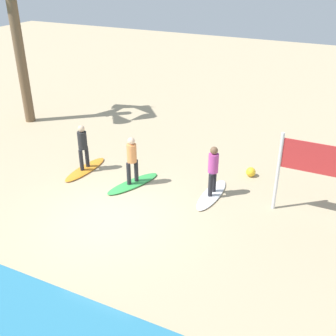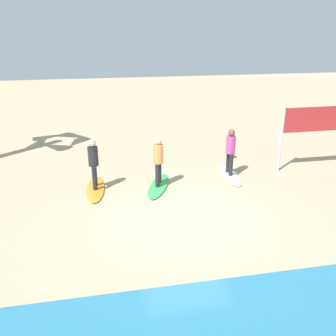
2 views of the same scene
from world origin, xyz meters
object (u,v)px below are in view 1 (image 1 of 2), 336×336
at_px(surfer_green, 132,157).
at_px(surfer_orange, 83,144).
at_px(surfboard_green, 133,183).
at_px(surfboard_white, 212,195).
at_px(beach_ball, 251,172).
at_px(surfer_white, 213,167).
at_px(surfboard_orange, 85,169).

bearing_deg(surfer_green, surfer_orange, -4.38).
relative_size(surfer_green, surfer_orange, 1.00).
xyz_separation_m(surfboard_green, surfer_orange, (2.07, -0.16, 0.99)).
height_order(surfboard_white, surfer_green, surfer_green).
bearing_deg(surfer_orange, surfer_green, 175.62).
relative_size(surfboard_white, surfboard_green, 1.00).
bearing_deg(surfboard_green, beach_ball, 145.15).
xyz_separation_m(surfer_white, beach_ball, (-0.77, -1.84, -0.87)).
relative_size(surfer_white, surfboard_green, 0.78).
xyz_separation_m(surfer_green, beach_ball, (-3.41, -2.31, -0.87)).
bearing_deg(surfboard_orange, surfboard_green, 88.34).
distance_m(surfboard_white, surfer_orange, 4.82).
distance_m(surfer_white, surfboard_orange, 4.82).
distance_m(surfer_white, surfer_orange, 4.72).
distance_m(surfboard_green, surfboard_orange, 2.07).
bearing_deg(surfboard_orange, surfboard_white, 96.51).
bearing_deg(surfboard_orange, surfer_green, 88.34).
xyz_separation_m(surfer_green, surfer_orange, (2.07, -0.16, 0.00)).
bearing_deg(surfboard_green, surfer_white, 121.16).
bearing_deg(beach_ball, surfer_white, 67.36).
xyz_separation_m(surfboard_white, surfer_green, (2.64, 0.47, 0.99)).
height_order(surfboard_green, beach_ball, beach_ball).
height_order(surfboard_white, beach_ball, beach_ball).
bearing_deg(surfer_white, surfboard_green, 10.09).
bearing_deg(beach_ball, surfboard_white, 67.36).
relative_size(surfboard_orange, surfer_orange, 1.28).
bearing_deg(surfer_orange, surfer_white, -176.21).
height_order(surfer_orange, beach_ball, surfer_orange).
bearing_deg(surfboard_green, surfboard_orange, -73.31).
xyz_separation_m(surfboard_white, surfer_orange, (4.71, 0.31, 0.99)).
distance_m(surfboard_orange, beach_ball, 5.88).
bearing_deg(surfer_white, surfer_green, 10.09).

